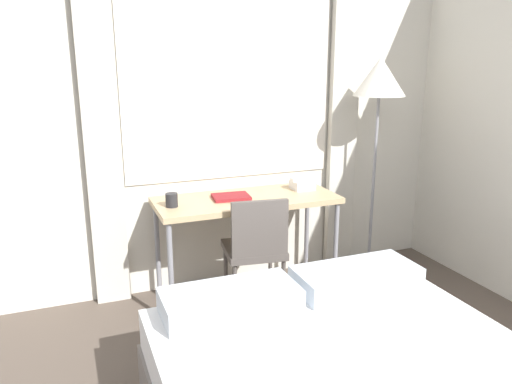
# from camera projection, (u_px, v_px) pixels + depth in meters

# --- Properties ---
(wall_back_with_window) EXTENTS (4.92, 0.13, 2.70)m
(wall_back_with_window) POSITION_uv_depth(u_px,v_px,m) (210.00, 111.00, 3.70)
(wall_back_with_window) COLOR silver
(wall_back_with_window) RESTS_ON ground_plane
(desk) EXTENTS (1.31, 0.55, 0.77)m
(desk) POSITION_uv_depth(u_px,v_px,m) (246.00, 206.00, 3.61)
(desk) COLOR tan
(desk) RESTS_ON ground_plane
(desk_chair) EXTENTS (0.45, 0.45, 0.85)m
(desk_chair) POSITION_uv_depth(u_px,v_px,m) (256.00, 246.00, 3.42)
(desk_chair) COLOR #59514C
(desk_chair) RESTS_ON ground_plane
(standing_lamp) EXTENTS (0.39, 0.39, 1.75)m
(standing_lamp) POSITION_uv_depth(u_px,v_px,m) (379.00, 90.00, 3.76)
(standing_lamp) COLOR #4C4C51
(standing_lamp) RESTS_ON ground_plane
(telephone) EXTENTS (0.18, 0.16, 0.09)m
(telephone) POSITION_uv_depth(u_px,v_px,m) (302.00, 184.00, 3.81)
(telephone) COLOR white
(telephone) RESTS_ON desk
(book) EXTENTS (0.28, 0.22, 0.02)m
(book) POSITION_uv_depth(u_px,v_px,m) (231.00, 197.00, 3.56)
(book) COLOR maroon
(book) RESTS_ON desk
(mug) EXTENTS (0.08, 0.08, 0.09)m
(mug) POSITION_uv_depth(u_px,v_px,m) (172.00, 200.00, 3.36)
(mug) COLOR #262628
(mug) RESTS_ON desk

